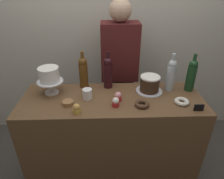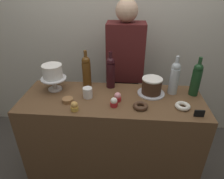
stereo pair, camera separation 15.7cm
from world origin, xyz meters
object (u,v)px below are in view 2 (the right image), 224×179
object	(u,v)px
wine_bottle_amber	(86,71)
white_layer_cake	(52,71)
donut_sugar	(183,106)
cake_stand_pedestal	(54,82)
wine_bottle_dark_red	(111,72)
cupcake_strawberry	(118,97)
cookie_stack	(68,100)
price_sign_chalkboard	(199,113)
donut_chocolate	(141,106)
wine_bottle_clear	(174,77)
cupcake_vanilla	(114,102)
cupcake_caramel	(74,106)
barista_figure	(125,79)
coffee_cup_ceramic	(88,92)
chocolate_round_cake	(152,86)
wine_bottle_green	(196,79)

from	to	relation	value
wine_bottle_amber	white_layer_cake	bearing A→B (deg)	-159.56
donut_sugar	cake_stand_pedestal	bearing A→B (deg)	169.15
wine_bottle_dark_red	cupcake_strawberry	xyz separation A→B (m)	(0.07, -0.23, -0.11)
white_layer_cake	cookie_stack	size ratio (longest dim) A/B	1.97
wine_bottle_dark_red	price_sign_chalkboard	bearing A→B (deg)	-30.73
white_layer_cake	donut_chocolate	bearing A→B (deg)	-17.08
wine_bottle_clear	cupcake_vanilla	size ratio (longest dim) A/B	4.38
donut_sugar	cupcake_caramel	bearing A→B (deg)	-173.07
cupcake_vanilla	donut_chocolate	size ratio (longest dim) A/B	0.66
wine_bottle_clear	barista_figure	size ratio (longest dim) A/B	0.20
cupcake_vanilla	donut_chocolate	bearing A→B (deg)	-1.27
cupcake_vanilla	price_sign_chalkboard	world-z (taller)	cupcake_vanilla
donut_chocolate	price_sign_chalkboard	world-z (taller)	price_sign_chalkboard
price_sign_chalkboard	wine_bottle_amber	bearing A→B (deg)	155.30
cupcake_caramel	coffee_cup_ceramic	distance (m)	0.20
price_sign_chalkboard	barista_figure	xyz separation A→B (m)	(-0.54, 0.68, -0.08)
wine_bottle_dark_red	cookie_stack	world-z (taller)	wine_bottle_dark_red
cake_stand_pedestal	wine_bottle_amber	world-z (taller)	wine_bottle_amber
chocolate_round_cake	wine_bottle_clear	world-z (taller)	wine_bottle_clear
cupcake_strawberry	donut_sugar	world-z (taller)	cupcake_strawberry
donut_chocolate	wine_bottle_green	bearing A→B (deg)	27.88
donut_chocolate	wine_bottle_amber	bearing A→B (deg)	145.14
donut_sugar	cookie_stack	world-z (taller)	same
barista_figure	coffee_cup_ceramic	bearing A→B (deg)	-120.81
wine_bottle_amber	price_sign_chalkboard	bearing A→B (deg)	-24.70
cupcake_caramel	coffee_cup_ceramic	bearing A→B (deg)	72.26
wine_bottle_amber	chocolate_round_cake	bearing A→B (deg)	-10.61
white_layer_cake	cupcake_strawberry	distance (m)	0.59
cupcake_vanilla	price_sign_chalkboard	xyz separation A→B (m)	(0.60, -0.08, -0.01)
chocolate_round_cake	wine_bottle_green	size ratio (longest dim) A/B	0.50
white_layer_cake	wine_bottle_dark_red	distance (m)	0.49
chocolate_round_cake	cake_stand_pedestal	bearing A→B (deg)	179.57
cupcake_vanilla	donut_sugar	bearing A→B (deg)	2.21
wine_bottle_dark_red	wine_bottle_green	bearing A→B (deg)	-6.36
white_layer_cake	cupcake_strawberry	size ratio (longest dim) A/B	2.22
cupcake_vanilla	cupcake_caramel	size ratio (longest dim) A/B	1.00
price_sign_chalkboard	coffee_cup_ceramic	xyz separation A→B (m)	(-0.82, 0.20, 0.02)
wine_bottle_dark_red	coffee_cup_ceramic	distance (m)	0.27
wine_bottle_amber	coffee_cup_ceramic	bearing A→B (deg)	-77.89
coffee_cup_ceramic	wine_bottle_clear	bearing A→B (deg)	10.11
cupcake_caramel	cake_stand_pedestal	bearing A→B (deg)	129.72
cupcake_caramel	donut_chocolate	world-z (taller)	cupcake_caramel
chocolate_round_cake	cupcake_strawberry	bearing A→B (deg)	-153.77
wine_bottle_dark_red	cupcake_caramel	distance (m)	0.46
donut_sugar	wine_bottle_amber	bearing A→B (deg)	158.97
wine_bottle_amber	cookie_stack	bearing A→B (deg)	-109.00
wine_bottle_green	coffee_cup_ceramic	size ratio (longest dim) A/B	3.83
donut_chocolate	price_sign_chalkboard	size ratio (longest dim) A/B	1.60
cake_stand_pedestal	cupcake_caramel	world-z (taller)	cake_stand_pedestal
white_layer_cake	cookie_stack	distance (m)	0.30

